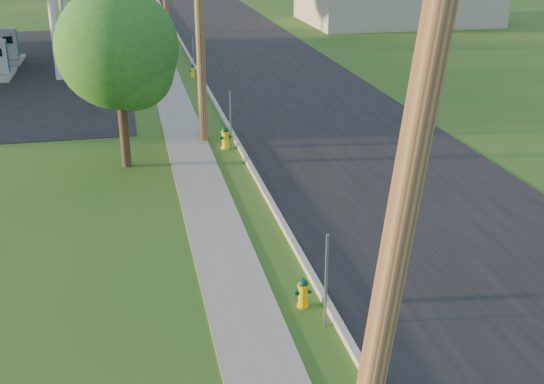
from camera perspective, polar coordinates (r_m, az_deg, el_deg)
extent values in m
cube|color=black|center=(20.05, 11.43, -0.61)|extent=(8.00, 120.00, 0.02)
cube|color=#9C998F|center=(18.85, 0.19, -1.42)|extent=(0.15, 120.00, 0.15)
cube|color=gray|center=(18.61, -5.08, -2.03)|extent=(1.50, 120.00, 0.03)
cylinder|color=brown|center=(7.04, 10.85, -1.61)|extent=(1.31, 0.32, 9.48)
cylinder|color=brown|center=(24.20, -6.15, 15.49)|extent=(0.32, 0.32, 9.80)
cube|color=gray|center=(13.34, 4.56, -7.45)|extent=(0.05, 0.04, 2.00)
cube|color=gray|center=(24.08, -3.48, 6.07)|extent=(0.05, 0.04, 2.00)
cube|color=gray|center=(35.88, -6.60, 11.20)|extent=(0.05, 0.04, 2.00)
cylinder|color=silver|center=(36.08, -17.81, 13.21)|extent=(0.36, 0.36, 5.50)
cylinder|color=silver|center=(42.61, -17.12, 14.45)|extent=(0.36, 0.36, 5.50)
cube|color=#9C998F|center=(38.17, -21.73, 9.06)|extent=(1.20, 3.20, 0.18)
cube|color=#9C998F|center=(42.05, -20.96, 10.21)|extent=(1.20, 3.20, 0.18)
cube|color=#9EA0A3|center=(41.89, -21.14, 11.50)|extent=(0.90, 0.50, 1.70)
cube|color=#09656E|center=(41.89, -21.14, 11.50)|extent=(0.94, 0.40, 1.50)
cube|color=black|center=(41.59, -21.23, 11.77)|extent=(0.50, 0.02, 0.40)
cylinder|color=gray|center=(29.87, -14.80, 11.44)|extent=(0.24, 0.24, 5.00)
cylinder|color=#3B281C|center=(22.44, -12.33, 5.71)|extent=(0.30, 0.30, 2.96)
sphere|color=#295720|center=(21.92, -12.83, 11.67)|extent=(3.79, 3.79, 3.79)
sphere|color=#295720|center=(21.74, -11.62, 10.09)|extent=(2.61, 2.61, 2.61)
cylinder|color=#3B281C|center=(50.99, -14.90, 14.88)|extent=(0.30, 0.30, 3.99)
cylinder|color=#F6B800|center=(14.43, 2.60, -9.43)|extent=(0.25, 0.25, 0.05)
cylinder|color=#F6B800|center=(14.31, 2.61, -8.60)|extent=(0.20, 0.20, 0.54)
cylinder|color=#F6B800|center=(14.19, 2.63, -7.79)|extent=(0.25, 0.25, 0.04)
sphere|color=#093720|center=(14.17, 2.63, -7.67)|extent=(0.21, 0.21, 0.21)
cylinder|color=#093720|center=(14.12, 2.64, -7.29)|extent=(0.04, 0.04, 0.05)
cylinder|color=#093720|center=(14.16, 2.68, -8.61)|extent=(0.11, 0.12, 0.10)
cylinder|color=#093720|center=(14.26, 2.11, -8.38)|extent=(0.10, 0.09, 0.08)
cylinder|color=#093720|center=(14.29, 3.12, -8.33)|extent=(0.10, 0.09, 0.08)
cylinder|color=yellow|center=(24.17, -3.90, 3.73)|extent=(0.31, 0.31, 0.07)
cylinder|color=yellow|center=(24.08, -3.92, 4.40)|extent=(0.24, 0.24, 0.66)
cylinder|color=yellow|center=(24.00, -3.94, 5.05)|extent=(0.31, 0.31, 0.04)
sphere|color=#0A3319|center=(23.99, -3.94, 5.15)|extent=(0.25, 0.25, 0.25)
cylinder|color=#0A3319|center=(23.95, -3.95, 5.45)|extent=(0.05, 0.05, 0.07)
cylinder|color=#0A3319|center=(23.92, -3.82, 4.50)|extent=(0.14, 0.15, 0.12)
cylinder|color=#0A3319|center=(24.02, -4.28, 4.56)|extent=(0.12, 0.11, 0.10)
cylinder|color=#0A3319|center=(24.10, -3.58, 4.64)|extent=(0.12, 0.11, 0.10)
cylinder|color=yellow|center=(35.69, -6.62, 9.54)|extent=(0.25, 0.25, 0.05)
cylinder|color=yellow|center=(35.64, -6.64, 9.93)|extent=(0.20, 0.20, 0.54)
cylinder|color=yellow|center=(35.59, -6.66, 10.29)|extent=(0.25, 0.25, 0.04)
sphere|color=#06341D|center=(35.59, -6.66, 10.35)|extent=(0.21, 0.21, 0.21)
cylinder|color=#06341D|center=(35.56, -6.67, 10.52)|extent=(0.05, 0.05, 0.05)
cylinder|color=#06341D|center=(35.50, -6.63, 10.00)|extent=(0.10, 0.11, 0.10)
cylinder|color=#06341D|center=(35.61, -6.85, 10.03)|extent=(0.09, 0.08, 0.08)
cylinder|color=#06341D|center=(35.64, -6.44, 10.05)|extent=(0.09, 0.08, 0.08)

